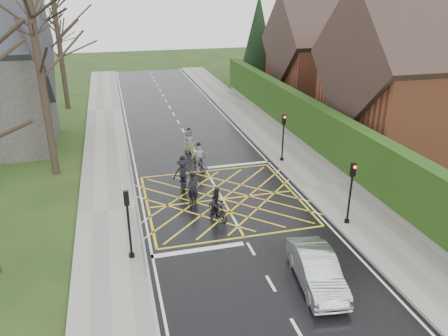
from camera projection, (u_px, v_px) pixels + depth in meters
name	position (u px, v px, depth m)	size (l,w,h in m)	color
ground	(222.00, 199.00, 23.61)	(120.00, 120.00, 0.00)	#1A3110
road	(222.00, 199.00, 23.61)	(9.00, 80.00, 0.01)	black
sidewalk_right	(324.00, 186.00, 24.99)	(3.00, 80.00, 0.15)	gray
sidewalk_left	(108.00, 211.00, 22.17)	(3.00, 80.00, 0.15)	gray
stone_wall	(308.00, 145.00, 30.64)	(0.50, 38.00, 0.70)	slate
hedge	(310.00, 121.00, 29.96)	(0.90, 38.00, 2.80)	black
house_near	(423.00, 83.00, 28.81)	(11.80, 9.80, 11.30)	brown
house_far	(325.00, 58.00, 41.44)	(9.80, 8.80, 10.30)	brown
conifer	(258.00, 42.00, 47.39)	(4.60, 4.60, 10.00)	black
tree_near	(35.00, 40.00, 23.79)	(9.24, 9.24, 11.44)	black
tree_mid	(33.00, 17.00, 30.42)	(10.08, 10.08, 12.48)	black
tree_far	(57.00, 29.00, 38.27)	(8.40, 8.40, 10.40)	black
railing_south	(140.00, 230.00, 19.10)	(0.05, 5.04, 1.03)	slate
railing_north	(129.00, 167.00, 25.78)	(0.05, 6.04, 1.03)	slate
traffic_light_ne	(283.00, 138.00, 27.90)	(0.24, 0.31, 3.21)	black
traffic_light_se	(350.00, 194.00, 20.41)	(0.24, 0.31, 3.21)	black
traffic_light_sw	(129.00, 225.00, 17.76)	(0.24, 0.31, 3.21)	black
cyclist_rear	(193.00, 193.00, 22.97)	(1.19, 1.91, 1.75)	black
cyclist_back	(217.00, 207.00, 21.44)	(0.97, 1.72, 1.66)	black
cyclist_mid	(183.00, 177.00, 24.59)	(1.25, 2.10, 1.97)	black
cyclist_front	(199.00, 160.00, 27.02)	(1.05, 1.90, 1.84)	black
cyclist_lead	(189.00, 144.00, 30.00)	(1.01, 1.91, 1.77)	gold
car	(317.00, 270.00, 16.66)	(1.38, 3.97, 1.31)	#ADB0B5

